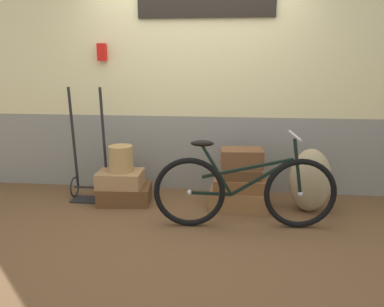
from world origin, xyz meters
name	(u,v)px	position (x,y,z in m)	size (l,w,h in m)	color
ground	(187,215)	(0.00, 0.00, -0.03)	(8.77, 5.20, 0.06)	brown
station_building	(196,72)	(0.01, 0.85, 1.46)	(6.77, 0.74, 2.92)	gray
suitcase_0	(125,194)	(-0.75, 0.23, 0.10)	(0.58, 0.43, 0.20)	brown
suitcase_1	(120,179)	(-0.79, 0.21, 0.28)	(0.50, 0.37, 0.18)	#9E754C
suitcase_2	(239,198)	(0.56, 0.22, 0.10)	(0.63, 0.45, 0.21)	olive
suitcase_3	(240,183)	(0.56, 0.20, 0.28)	(0.57, 0.39, 0.14)	brown
suitcase_4	(242,173)	(0.58, 0.20, 0.40)	(0.40, 0.32, 0.11)	brown
suitcase_5	(242,158)	(0.57, 0.23, 0.56)	(0.45, 0.30, 0.20)	brown
wicker_basket	(121,158)	(-0.77, 0.23, 0.52)	(0.27, 0.27, 0.29)	#A8844C
luggage_trolley	(90,172)	(-1.18, 0.32, 0.32)	(0.44, 0.34, 1.31)	black
burlap_sack	(310,180)	(1.30, 0.19, 0.34)	(0.43, 0.37, 0.69)	#9E8966
bicycle	(244,191)	(0.59, -0.29, 0.37)	(1.76, 0.46, 0.93)	black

